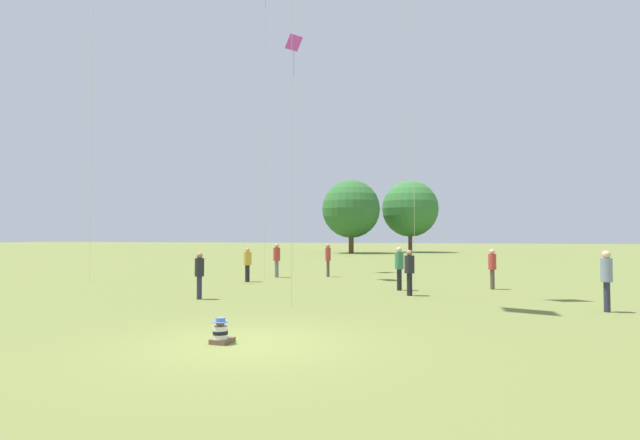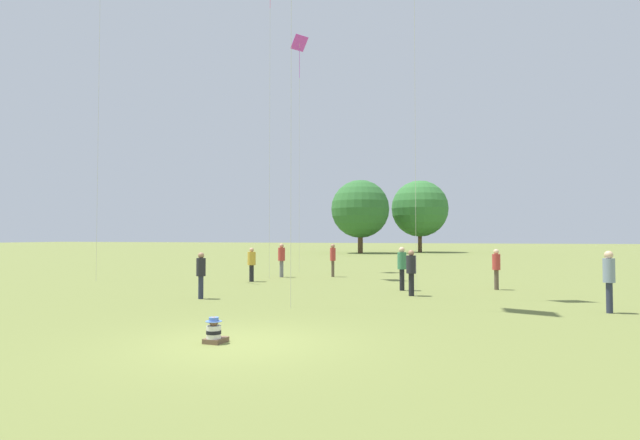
# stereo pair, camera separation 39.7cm
# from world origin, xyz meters

# --- Properties ---
(ground_plane) EXTENTS (300.00, 300.00, 0.00)m
(ground_plane) POSITION_xyz_m (0.00, 0.00, 0.00)
(ground_plane) COLOR olive
(seated_toddler) EXTENTS (0.40, 0.49, 0.54)m
(seated_toddler) POSITION_xyz_m (-0.53, -0.11, 0.23)
(seated_toddler) COLOR brown
(seated_toddler) RESTS_ON ground
(person_standing_0) EXTENTS (0.54, 0.54, 1.64)m
(person_standing_0) POSITION_xyz_m (-5.59, 12.84, 0.97)
(person_standing_0) COLOR black
(person_standing_0) RESTS_ON ground
(person_standing_1) EXTENTS (0.39, 0.39, 1.78)m
(person_standing_1) POSITION_xyz_m (8.35, 6.72, 1.08)
(person_standing_1) COLOR #282D42
(person_standing_1) RESTS_ON ground
(person_standing_2) EXTENTS (0.41, 0.41, 1.63)m
(person_standing_2) POSITION_xyz_m (-4.53, 6.25, 0.98)
(person_standing_2) COLOR #282D42
(person_standing_2) RESTS_ON ground
(person_standing_3) EXTENTS (0.53, 0.53, 1.81)m
(person_standing_3) POSITION_xyz_m (-5.15, 15.72, 1.08)
(person_standing_3) COLOR slate
(person_standing_3) RESTS_ON ground
(person_standing_4) EXTENTS (0.35, 0.35, 1.67)m
(person_standing_4) POSITION_xyz_m (5.58, 12.39, 1.00)
(person_standing_4) COLOR brown
(person_standing_4) RESTS_ON ground
(person_standing_5) EXTENTS (0.33, 0.33, 1.78)m
(person_standing_5) POSITION_xyz_m (-2.57, 16.72, 1.09)
(person_standing_5) COLOR brown
(person_standing_5) RESTS_ON ground
(person_standing_6) EXTENTS (0.48, 0.48, 1.76)m
(person_standing_6) POSITION_xyz_m (1.89, 10.98, 1.05)
(person_standing_6) COLOR black
(person_standing_6) RESTS_ON ground
(person_standing_7) EXTENTS (0.38, 0.38, 1.69)m
(person_standing_7) POSITION_xyz_m (2.46, 9.25, 1.01)
(person_standing_7) COLOR black
(person_standing_7) RESTS_ON ground
(kite_0) EXTENTS (1.07, 1.15, 14.69)m
(kite_0) POSITION_xyz_m (-5.56, 19.81, 13.68)
(kite_0) COLOR #B738C6
(kite_0) RESTS_ON ground
(distant_tree_0) EXTENTS (7.71, 7.71, 9.84)m
(distant_tree_0) POSITION_xyz_m (-1.92, 59.84, 5.98)
(distant_tree_0) COLOR brown
(distant_tree_0) RESTS_ON ground
(distant_tree_1) EXTENTS (7.53, 7.53, 9.51)m
(distant_tree_1) POSITION_xyz_m (-9.00, 54.06, 5.73)
(distant_tree_1) COLOR brown
(distant_tree_1) RESTS_ON ground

